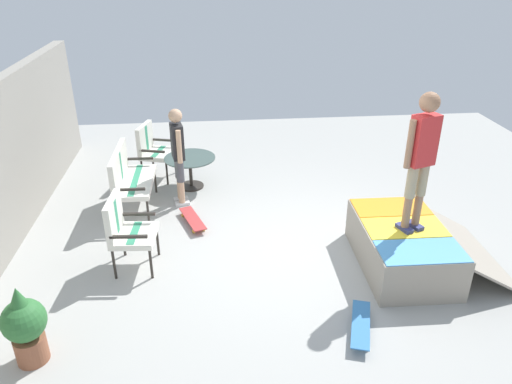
% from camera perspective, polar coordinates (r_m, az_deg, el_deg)
% --- Properties ---
extents(ground_plane, '(12.00, 12.00, 0.10)m').
position_cam_1_polar(ground_plane, '(7.02, 4.28, -6.98)').
color(ground_plane, '#A8A8A3').
extents(skate_ramp, '(1.73, 1.89, 0.59)m').
position_cam_1_polar(skate_ramp, '(6.77, 17.07, -6.10)').
color(skate_ramp, gray).
rests_on(skate_ramp, ground_plane).
extents(patio_bench, '(1.25, 0.56, 1.02)m').
position_cam_1_polar(patio_bench, '(8.01, -14.88, 1.99)').
color(patio_bench, '#2D2823').
rests_on(patio_bench, ground_plane).
extents(patio_chair_near_house, '(0.74, 0.70, 1.02)m').
position_cam_1_polar(patio_chair_near_house, '(9.11, -12.15, 5.27)').
color(patio_chair_near_house, '#2D2823').
rests_on(patio_chair_near_house, ground_plane).
extents(patio_chair_by_wall, '(0.66, 0.60, 1.02)m').
position_cam_1_polar(patio_chair_by_wall, '(6.51, -15.20, -3.98)').
color(patio_chair_by_wall, '#2D2823').
rests_on(patio_chair_by_wall, ground_plane).
extents(patio_table, '(0.90, 0.90, 0.57)m').
position_cam_1_polar(patio_table, '(8.67, -7.75, 3.04)').
color(patio_table, '#2D2823').
rests_on(patio_table, ground_plane).
extents(person_watching, '(0.47, 0.29, 1.63)m').
position_cam_1_polar(person_watching, '(7.91, -9.18, 4.85)').
color(person_watching, silver).
rests_on(person_watching, ground_plane).
extents(person_skater, '(0.32, 0.46, 1.79)m').
position_cam_1_polar(person_skater, '(6.15, 18.92, 4.45)').
color(person_skater, navy).
rests_on(person_skater, skate_ramp).
extents(skateboard_by_bench, '(0.82, 0.45, 0.10)m').
position_cam_1_polar(skateboard_by_bench, '(7.60, -7.47, -3.16)').
color(skateboard_by_bench, '#B23838').
rests_on(skateboard_by_bench, ground_plane).
extents(skateboard_spare, '(0.82, 0.44, 0.10)m').
position_cam_1_polar(skateboard_spare, '(5.70, 12.23, -15.01)').
color(skateboard_spare, '#3372B2').
rests_on(skateboard_spare, ground_plane).
extents(potted_plant, '(0.44, 0.44, 0.92)m').
position_cam_1_polar(potted_plant, '(5.51, -25.56, -13.91)').
color(potted_plant, brown).
rests_on(potted_plant, ground_plane).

